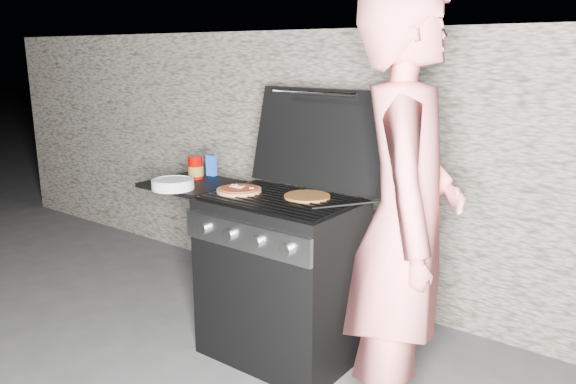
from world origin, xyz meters
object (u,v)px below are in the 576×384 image
Objects in this scene: gas_grill at (246,268)px; sauce_jar at (196,167)px; person at (405,225)px; pizza_topped at (239,189)px.

sauce_jar reaches higher than gas_grill.
person reaches higher than sauce_jar.
pizza_topped is 1.08m from person.
person reaches higher than pizza_topped.
sauce_jar is (-0.47, 0.08, 0.52)m from gas_grill.
pizza_topped is at bearing -14.50° from sauce_jar.
sauce_jar is 1.56m from person.
gas_grill is 1.19m from person.
gas_grill is at bearing 55.26° from person.
person is (1.06, -0.21, 0.51)m from gas_grill.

